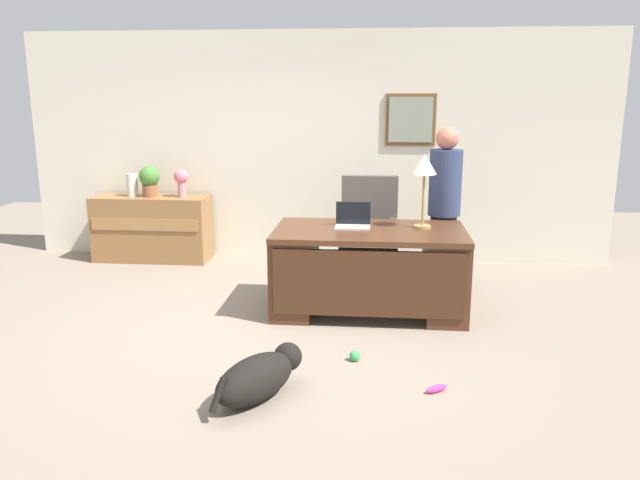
# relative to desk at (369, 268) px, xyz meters

# --- Properties ---
(ground_plane) EXTENTS (12.00, 12.00, 0.00)m
(ground_plane) POSITION_rel_desk_xyz_m (-0.69, -0.63, -0.42)
(ground_plane) COLOR gray
(back_wall) EXTENTS (7.00, 0.16, 2.70)m
(back_wall) POSITION_rel_desk_xyz_m (-0.69, 1.97, 0.93)
(back_wall) COLOR beige
(back_wall) RESTS_ON ground_plane
(desk) EXTENTS (1.73, 0.97, 0.78)m
(desk) POSITION_rel_desk_xyz_m (0.00, 0.00, 0.00)
(desk) COLOR #4C2B19
(desk) RESTS_ON ground_plane
(credenza) EXTENTS (1.37, 0.50, 0.78)m
(credenza) POSITION_rel_desk_xyz_m (-2.65, 1.62, -0.03)
(credenza) COLOR olive
(credenza) RESTS_ON ground_plane
(armchair) EXTENTS (0.60, 0.59, 1.13)m
(armchair) POSITION_rel_desk_xyz_m (-0.02, 0.97, 0.08)
(armchair) COLOR #564C47
(armchair) RESTS_ON ground_plane
(person_standing) EXTENTS (0.32, 0.32, 1.67)m
(person_standing) POSITION_rel_desk_xyz_m (0.72, 0.66, 0.44)
(person_standing) COLOR #262323
(person_standing) RESTS_ON ground_plane
(dog_lying) EXTENTS (0.61, 0.75, 0.30)m
(dog_lying) POSITION_rel_desk_xyz_m (-0.69, -1.76, -0.27)
(dog_lying) COLOR black
(dog_lying) RESTS_ON ground_plane
(laptop) EXTENTS (0.32, 0.22, 0.23)m
(laptop) POSITION_rel_desk_xyz_m (-0.16, 0.12, 0.41)
(laptop) COLOR #B2B5BA
(laptop) RESTS_ON desk
(desk_lamp) EXTENTS (0.22, 0.22, 0.67)m
(desk_lamp) POSITION_rel_desk_xyz_m (0.48, 0.14, 0.89)
(desk_lamp) COLOR #9E8447
(desk_lamp) RESTS_ON desk
(vase_with_flowers) EXTENTS (0.17, 0.17, 0.33)m
(vase_with_flowers) POSITION_rel_desk_xyz_m (-2.26, 1.62, 0.57)
(vase_with_flowers) COLOR #C7818D
(vase_with_flowers) RESTS_ON credenza
(vase_empty) EXTENTS (0.13, 0.13, 0.27)m
(vase_empty) POSITION_rel_desk_xyz_m (-2.86, 1.62, 0.49)
(vase_empty) COLOR silver
(vase_empty) RESTS_ON credenza
(potted_plant) EXTENTS (0.24, 0.24, 0.36)m
(potted_plant) POSITION_rel_desk_xyz_m (-2.65, 1.62, 0.56)
(potted_plant) COLOR brown
(potted_plant) RESTS_ON credenza
(dog_toy_ball) EXTENTS (0.08, 0.08, 0.08)m
(dog_toy_ball) POSITION_rel_desk_xyz_m (-0.08, -1.12, -0.38)
(dog_toy_ball) COLOR green
(dog_toy_ball) RESTS_ON ground_plane
(dog_toy_bone) EXTENTS (0.17, 0.14, 0.05)m
(dog_toy_bone) POSITION_rel_desk_xyz_m (0.49, -1.57, -0.39)
(dog_toy_bone) COLOR #D8338C
(dog_toy_bone) RESTS_ON ground_plane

